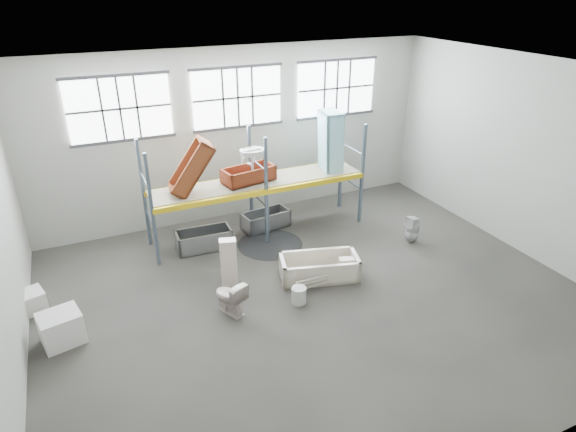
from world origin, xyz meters
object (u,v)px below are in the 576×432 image
bathtub_beige (319,267)px  steel_tub_left (204,240)px  toilet_beige (230,297)px  bucket (299,295)px  toilet_white (412,229)px  steel_tub_right (266,220)px  blue_tub_upright (330,143)px  rust_tub_flat (248,174)px  carton_near (61,328)px  cistern_tall (229,262)px

bathtub_beige → steel_tub_left: bearing=146.2°
toilet_beige → bucket: size_ratio=2.06×
toilet_white → steel_tub_left: size_ratio=0.54×
toilet_beige → steel_tub_right: (2.24, 3.45, -0.15)m
toilet_white → blue_tub_upright: (-1.39, 2.30, 2.00)m
rust_tub_flat → carton_near: bearing=-150.9°
rust_tub_flat → bucket: bearing=-92.9°
toilet_beige → bucket: bearing=144.8°
steel_tub_right → bucket: (-0.72, -3.76, -0.06)m
toilet_beige → steel_tub_left: bearing=-118.7°
bathtub_beige → toilet_beige: bearing=-153.9°
cistern_tall → carton_near: (-3.71, -0.59, -0.27)m
bathtub_beige → carton_near: 5.80m
steel_tub_right → bucket: steel_tub_right is taller
bucket → carton_near: 4.95m
blue_tub_upright → bucket: 4.98m
bucket → blue_tub_upright: bearing=53.0°
rust_tub_flat → carton_near: (-5.08, -2.82, -1.49)m
cistern_tall → carton_near: size_ratio=1.56×
bucket → rust_tub_flat: bearing=87.1°
bathtub_beige → carton_near: bearing=-164.5°
toilet_white → steel_tub_right: bearing=-134.7°
bathtub_beige → rust_tub_flat: size_ratio=1.33×
toilet_white → steel_tub_left: (-5.35, 2.03, -0.13)m
toilet_white → blue_tub_upright: 3.35m
bathtub_beige → rust_tub_flat: rust_tub_flat is taller
steel_tub_left → blue_tub_upright: bearing=4.0°
cistern_tall → steel_tub_right: bearing=67.4°
bucket → carton_near: bearing=171.0°
bathtub_beige → toilet_white: toilet_white is taller
cistern_tall → blue_tub_upright: (3.88, 2.21, 1.79)m
toilet_white → carton_near: size_ratio=1.03×
bathtub_beige → blue_tub_upright: 3.95m
toilet_beige → toilet_white: size_ratio=1.00×
bathtub_beige → bucket: size_ratio=4.87×
rust_tub_flat → bucket: 3.95m
toilet_beige → toilet_white: toilet_beige is taller
bathtub_beige → blue_tub_upright: size_ratio=1.05×
toilet_beige → cistern_tall: size_ratio=0.66×
toilet_beige → steel_tub_right: toilet_beige is taller
steel_tub_right → blue_tub_upright: size_ratio=0.77×
toilet_white → carton_near: 8.99m
toilet_beige → bucket: (1.52, -0.30, -0.21)m
toilet_white → blue_tub_upright: bearing=-157.0°
steel_tub_right → toilet_white: bearing=-36.6°
bathtub_beige → steel_tub_right: bathtub_beige is taller
bathtub_beige → toilet_white: size_ratio=2.37×
bathtub_beige → toilet_white: (3.18, 0.52, 0.12)m
toilet_beige → steel_tub_right: size_ratio=0.58×
bathtub_beige → toilet_white: 3.22m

